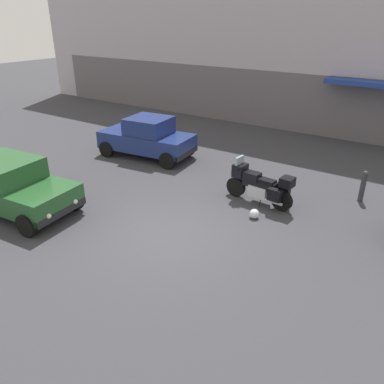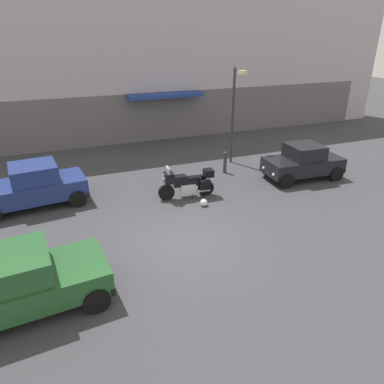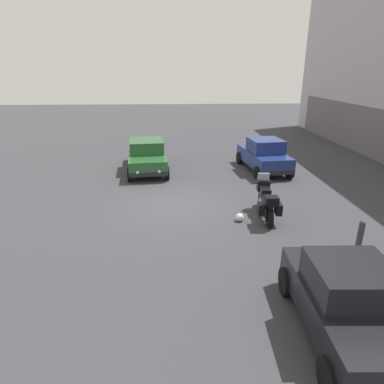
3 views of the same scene
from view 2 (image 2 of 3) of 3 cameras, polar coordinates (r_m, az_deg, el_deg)
name	(u,v)px [view 2 (image 2 of 3)]	position (r m, az deg, el deg)	size (l,w,h in m)	color
ground_plane	(186,242)	(11.42, -1.00, -7.99)	(80.00, 80.00, 0.00)	#38383D
building_facade_rear	(106,50)	(21.98, -13.49, 20.99)	(37.25, 3.40, 10.20)	#B2A8B2
motorcycle	(187,183)	(14.10, -0.73, 1.44)	(2.26, 0.82, 1.36)	black
helmet	(204,203)	(13.60, 1.88, -1.69)	(0.28, 0.28, 0.28)	silver
car_hatchback_near	(33,186)	(14.58, -23.93, 0.84)	(4.00, 2.15, 1.64)	navy
car_sedan_far	(7,286)	(9.45, -27.24, -13.09)	(4.69, 2.30, 1.56)	#235128
car_compact_side	(303,162)	(16.68, 17.19, 4.57)	(3.53, 1.85, 1.56)	black
streetlamp_curbside	(235,107)	(17.49, 6.78, 13.24)	(0.28, 0.94, 4.55)	#2D2D33
bollard_curbside	(225,162)	(16.74, 5.26, 4.82)	(0.16, 0.16, 1.02)	#333338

